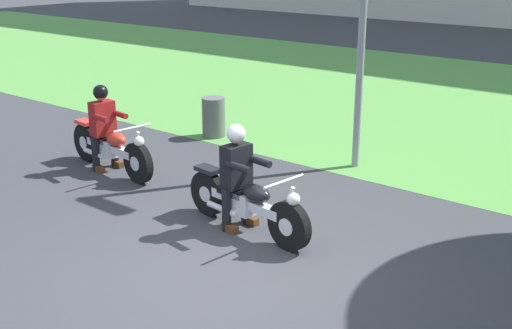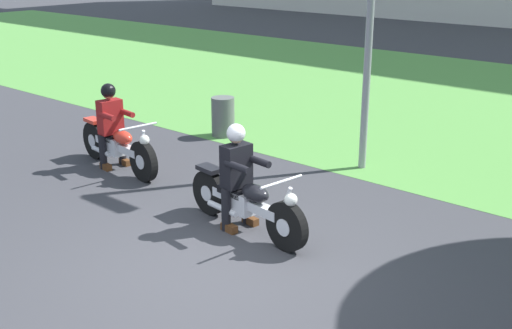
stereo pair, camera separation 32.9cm
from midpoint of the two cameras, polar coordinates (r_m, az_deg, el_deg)
The scene contains 6 objects.
ground at distance 7.35m, azimuth -2.42°, elevation -9.59°, with size 120.00×120.00×0.00m, color #38383D.
motorcycle_lead at distance 8.22m, azimuth 0.25°, elevation -3.44°, with size 2.12×0.66×0.87m.
rider_lead at distance 8.19m, azimuth -0.51°, elevation -0.34°, with size 0.59×0.51×1.39m.
motorcycle_follow at distance 10.72m, azimuth -11.26°, elevation 1.59°, with size 2.18×0.66×0.88m.
rider_follow at distance 10.75m, azimuth -11.85°, elevation 3.95°, with size 0.59×0.51×1.40m.
trash_can at distance 12.42m, azimuth -2.17°, elevation 4.23°, with size 0.44×0.44×0.76m, color #595E5B.
Camera 2 is at (4.59, -4.59, 3.49)m, focal length 45.27 mm.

